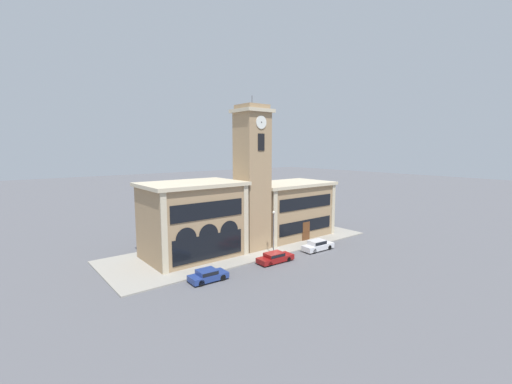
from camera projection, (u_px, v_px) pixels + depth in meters
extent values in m
plane|color=#56565B|center=(275.00, 257.00, 44.24)|extent=(300.00, 300.00, 0.00)
cube|color=gray|center=(245.00, 246.00, 49.23)|extent=(38.96, 12.90, 0.15)
cube|color=#9E7F5B|center=(252.00, 182.00, 46.77)|extent=(3.78, 3.78, 18.68)
cube|color=beige|center=(252.00, 111.00, 45.54)|extent=(4.48, 4.48, 0.45)
cube|color=#9E7F5B|center=(252.00, 107.00, 45.47)|extent=(3.48, 3.48, 0.60)
cylinder|color=#4C4C51|center=(252.00, 100.00, 45.35)|extent=(0.10, 0.10, 1.20)
cylinder|color=silver|center=(261.00, 122.00, 44.23)|extent=(1.69, 0.10, 1.69)
cylinder|color=black|center=(262.00, 122.00, 44.18)|extent=(0.13, 0.04, 0.13)
cylinder|color=silver|center=(263.00, 124.00, 46.94)|extent=(0.10, 1.69, 1.69)
cylinder|color=black|center=(264.00, 124.00, 46.98)|extent=(0.04, 0.13, 0.13)
cube|color=black|center=(261.00, 142.00, 44.57)|extent=(1.06, 0.10, 2.20)
cube|color=#9E7F5B|center=(192.00, 222.00, 43.96)|extent=(11.88, 7.98, 9.29)
cube|color=beige|center=(192.00, 184.00, 43.33)|extent=(12.58, 8.68, 0.45)
cube|color=beige|center=(164.00, 235.00, 37.36)|extent=(0.70, 0.16, 9.29)
cube|color=beige|center=(246.00, 221.00, 44.29)|extent=(0.70, 0.16, 9.29)
cube|color=black|center=(208.00, 210.00, 40.58)|extent=(9.74, 0.10, 2.04)
cube|color=black|center=(209.00, 247.00, 41.15)|extent=(9.50, 0.10, 2.97)
cylinder|color=black|center=(186.00, 239.00, 39.11)|extent=(2.61, 0.06, 2.61)
cylinder|color=black|center=(209.00, 235.00, 40.95)|extent=(2.61, 0.06, 2.61)
cylinder|color=black|center=(229.00, 231.00, 42.79)|extent=(2.61, 0.06, 2.61)
cube|color=#9E7F5B|center=(288.00, 211.00, 54.54)|extent=(13.29, 7.98, 8.19)
cube|color=beige|center=(288.00, 184.00, 53.98)|extent=(13.99, 8.68, 0.45)
cube|color=beige|center=(275.00, 220.00, 47.51)|extent=(0.70, 0.16, 8.19)
cube|color=beige|center=(333.00, 210.00, 55.31)|extent=(0.70, 0.16, 8.19)
cube|color=black|center=(307.00, 203.00, 51.19)|extent=(10.90, 0.10, 1.80)
cube|color=#5B3319|center=(306.00, 231.00, 51.75)|extent=(1.50, 0.12, 2.95)
cube|color=black|center=(306.00, 226.00, 51.65)|extent=(10.90, 0.10, 1.83)
cube|color=navy|center=(208.00, 276.00, 36.30)|extent=(4.17, 2.06, 0.60)
cube|color=navy|center=(207.00, 272.00, 36.13)|extent=(2.03, 1.78, 0.48)
cube|color=black|center=(207.00, 272.00, 36.13)|extent=(1.95, 1.82, 0.36)
cylinder|color=black|center=(215.00, 273.00, 37.73)|extent=(0.69, 0.25, 0.68)
cylinder|color=black|center=(223.00, 278.00, 36.39)|extent=(0.69, 0.25, 0.68)
cylinder|color=black|center=(194.00, 278.00, 36.24)|extent=(0.69, 0.25, 0.68)
cylinder|color=black|center=(201.00, 283.00, 34.90)|extent=(0.69, 0.25, 0.68)
cube|color=maroon|center=(275.00, 259.00, 42.22)|extent=(4.83, 1.97, 0.62)
cube|color=maroon|center=(274.00, 255.00, 42.04)|extent=(2.35, 1.69, 0.47)
cube|color=black|center=(274.00, 255.00, 42.04)|extent=(2.26, 1.73, 0.35)
cylinder|color=black|center=(280.00, 256.00, 43.73)|extent=(0.61, 0.24, 0.60)
cylinder|color=black|center=(288.00, 259.00, 42.49)|extent=(0.61, 0.24, 0.60)
cylinder|color=black|center=(262.00, 261.00, 42.00)|extent=(0.61, 0.24, 0.60)
cylinder|color=black|center=(270.00, 264.00, 40.75)|extent=(0.61, 0.24, 0.60)
cube|color=silver|center=(318.00, 247.00, 47.10)|extent=(4.84, 1.90, 0.71)
cube|color=silver|center=(317.00, 242.00, 46.91)|extent=(2.35, 1.63, 0.58)
cube|color=black|center=(317.00, 242.00, 46.91)|extent=(2.26, 1.66, 0.43)
cylinder|color=black|center=(321.00, 245.00, 48.59)|extent=(0.68, 0.25, 0.67)
cylinder|color=black|center=(329.00, 247.00, 47.40)|extent=(0.68, 0.25, 0.67)
cylinder|color=black|center=(306.00, 249.00, 46.85)|extent=(0.68, 0.25, 0.67)
cylinder|color=black|center=(314.00, 251.00, 45.66)|extent=(0.68, 0.25, 0.67)
cylinder|color=#4C4C51|center=(274.00, 234.00, 44.63)|extent=(0.12, 0.12, 5.42)
sphere|color=silver|center=(274.00, 212.00, 44.26)|extent=(0.36, 0.36, 0.36)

